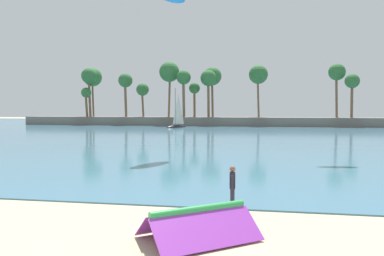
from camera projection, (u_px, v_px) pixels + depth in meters
The scene contains 5 objects.
sea at pixel (232, 129), 65.90m from camera, with size 220.00×104.25×0.06m, color teal.
palm_headland at pixel (230, 105), 77.93m from camera, with size 90.27×6.75×13.32m.
folded_kite at pixel (199, 219), 10.84m from camera, with size 3.71×3.51×0.93m.
person_at_waterline at pixel (232, 187), 13.70m from camera, with size 0.22×0.55×1.67m.
sailboat_near_shore at pixel (177, 124), 71.22m from camera, with size 3.89×5.52×7.80m.
Camera 1 is at (4.59, -4.43, 3.75)m, focal length 35.77 mm.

